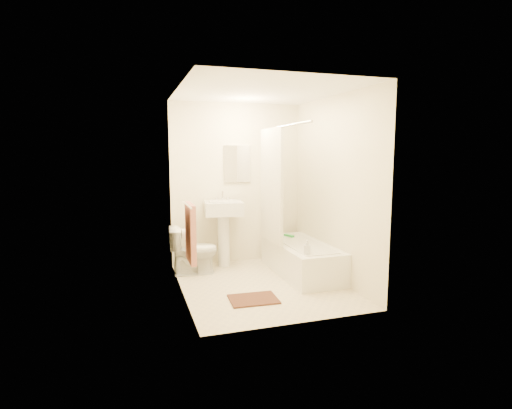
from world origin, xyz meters
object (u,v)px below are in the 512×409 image
object	(u,v)px
sink	(224,231)
soap_bottle	(307,247)
bathtub	(301,259)
bath_mat	(253,299)
toilet	(194,251)

from	to	relation	value
sink	soap_bottle	distance (m)	1.44
soap_bottle	sink	bearing A→B (deg)	121.95
bathtub	sink	bearing A→B (deg)	144.68
sink	bath_mat	world-z (taller)	sink
toilet	bathtub	size ratio (longest dim) A/B	0.44
sink	bathtub	world-z (taller)	sink
bath_mat	toilet	bearing A→B (deg)	111.98
toilet	bathtub	xyz separation A→B (m)	(1.42, -0.46, -0.11)
toilet	bath_mat	world-z (taller)	toilet
sink	bath_mat	distance (m)	1.51
bathtub	soap_bottle	bearing A→B (deg)	-107.73
bathtub	toilet	bearing A→B (deg)	162.13
toilet	bathtub	bearing A→B (deg)	-103.61
bath_mat	soap_bottle	xyz separation A→B (m)	(0.75, 0.20, 0.51)
toilet	sink	world-z (taller)	sink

